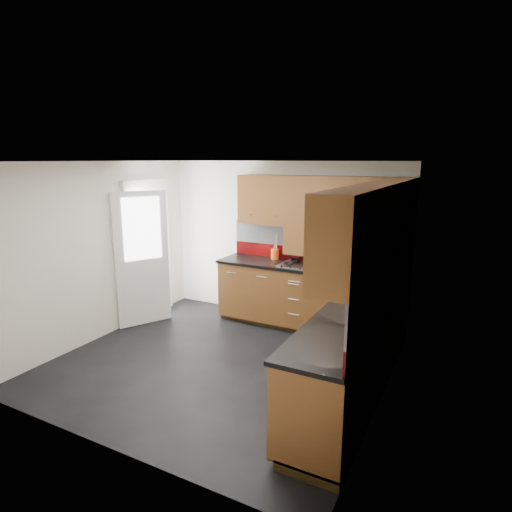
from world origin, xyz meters
The scene contains 14 objects.
room centered at (0.00, 0.00, 1.50)m, with size 4.00×3.80×2.64m.
base_cabinets centered at (1.07, 0.72, 0.44)m, with size 2.70×3.20×0.95m.
countertop centered at (1.05, 0.70, 0.92)m, with size 2.72×3.22×0.04m.
backsplash centered at (1.28, 0.93, 1.21)m, with size 2.70×3.20×0.54m.
upper_cabinets centered at (1.23, 0.78, 1.84)m, with size 2.50×3.20×0.72m.
extractor_hood centered at (0.45, 1.64, 1.28)m, with size 0.60×0.33×0.40m, color #553213.
glass_cabinet centered at (1.71, 1.07, 1.87)m, with size 0.32×0.80×0.66m.
back_door centered at (-1.78, 0.75, 1.03)m, with size 0.42×1.19×2.04m.
gas_hob centered at (0.45, 1.47, 0.96)m, with size 0.61×0.53×0.05m.
utensil_pot centered at (-0.06, 1.67, 1.04)m, with size 0.12×0.12×0.44m.
toaster centered at (1.03, 1.57, 1.04)m, with size 0.32×0.26×0.20m.
food_processor centered at (1.56, 0.48, 1.07)m, with size 0.17×0.17×0.28m.
paper_towel centered at (1.72, 0.00, 1.06)m, with size 0.11×0.11×0.24m, color white.
orange_cloth centered at (1.64, 0.70, 0.95)m, with size 0.12×0.11×0.01m, color #FA4E1B.
Camera 1 is at (2.59, -4.07, 2.42)m, focal length 30.00 mm.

